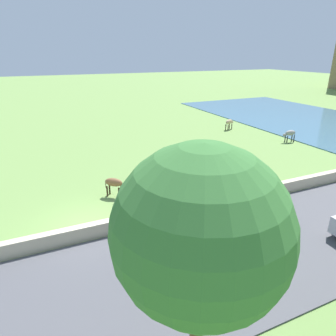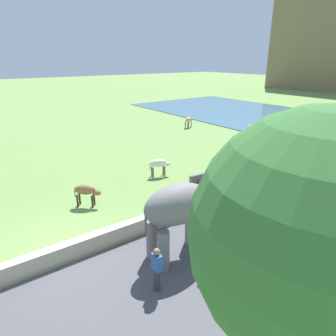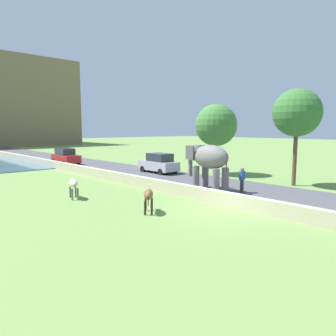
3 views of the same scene
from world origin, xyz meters
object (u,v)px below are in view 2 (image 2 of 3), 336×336
Objects in this scene: person_beside_elephant at (157,269)px; cow_tan at (189,120)px; cow_white at (159,164)px; cow_grey at (251,128)px; cow_brown at (86,191)px; elephant at (183,208)px.

cow_tan is (-18.08, 16.36, -0.04)m from person_beside_elephant.
cow_grey is at bearing 104.19° from cow_white.
person_beside_elephant is 7.09m from cow_brown.
elephant reaches higher than person_beside_elephant.
cow_white is at bearing -47.26° from cow_tan.
cow_white is at bearing 151.85° from elephant.
cow_grey is at bearing 122.04° from elephant.
cow_white is at bearing 145.17° from person_beside_elephant.
elephant is 2.49× the size of cow_grey.
person_beside_elephant is at bearing -42.14° from cow_tan.
elephant is 2.48× the size of cow_white.
cow_tan and cow_brown have the same top height.
cow_tan is at bearing -160.11° from cow_grey.
cow_grey is (-11.57, 18.72, -0.04)m from person_beside_elephant.
cow_white and cow_brown have the same top height.
cow_tan is at bearing 137.86° from person_beside_elephant.
cow_tan is 19.34m from cow_brown.
cow_tan is (-17.05, 14.48, -1.20)m from elephant.
person_beside_elephant is at bearing -3.65° from cow_brown.
cow_white is 1.01× the size of cow_grey.
cow_brown is at bearing 176.35° from person_beside_elephant.
elephant is at bearing 118.67° from person_beside_elephant.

